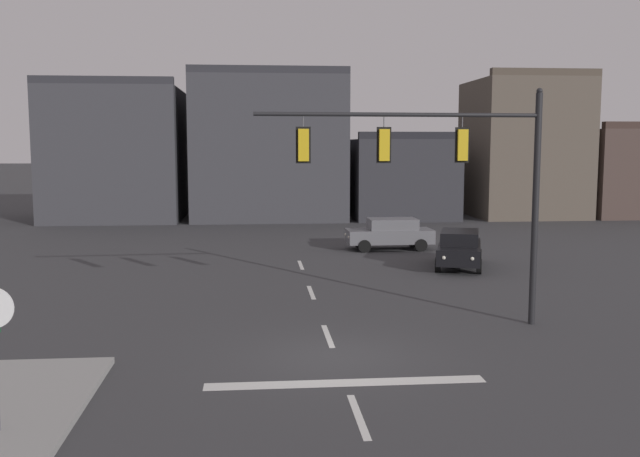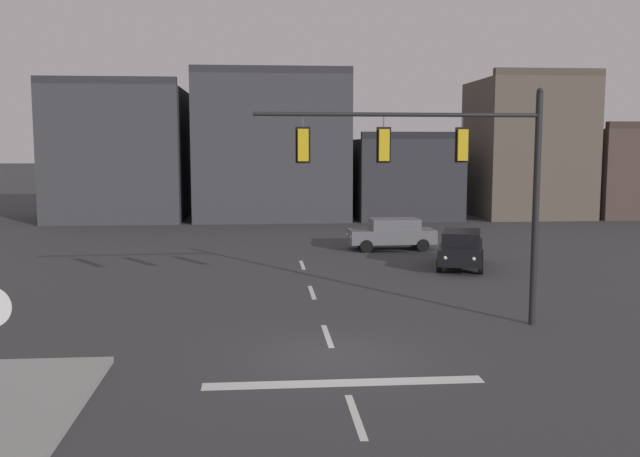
% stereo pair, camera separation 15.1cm
% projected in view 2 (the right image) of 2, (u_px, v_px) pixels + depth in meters
% --- Properties ---
extents(ground_plane, '(400.00, 400.00, 0.00)m').
position_uv_depth(ground_plane, '(335.00, 357.00, 18.08)').
color(ground_plane, '#353538').
extents(stop_bar_paint, '(6.40, 0.50, 0.01)m').
position_uv_depth(stop_bar_paint, '(344.00, 383.00, 16.10)').
color(stop_bar_paint, silver).
rests_on(stop_bar_paint, ground).
extents(lane_centreline, '(0.16, 26.40, 0.01)m').
position_uv_depth(lane_centreline, '(327.00, 336.00, 20.06)').
color(lane_centreline, silver).
rests_on(lane_centreline, ground).
extents(signal_mast_near_side, '(8.40, 0.56, 7.02)m').
position_uv_depth(signal_mast_near_side, '(448.00, 166.00, 20.51)').
color(signal_mast_near_side, black).
rests_on(signal_mast_near_side, ground).
extents(car_lot_nearside, '(3.06, 4.74, 1.61)m').
position_uv_depth(car_lot_nearside, '(461.00, 248.00, 31.23)').
color(car_lot_nearside, black).
rests_on(car_lot_nearside, ground).
extents(car_lot_middle, '(4.49, 1.99, 1.61)m').
position_uv_depth(car_lot_middle, '(392.00, 233.00, 36.59)').
color(car_lot_middle, slate).
rests_on(car_lot_middle, ground).
extents(building_row, '(51.12, 11.09, 10.66)m').
position_uv_depth(building_row, '(366.00, 158.00, 53.33)').
color(building_row, '#38383D').
rests_on(building_row, ground).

